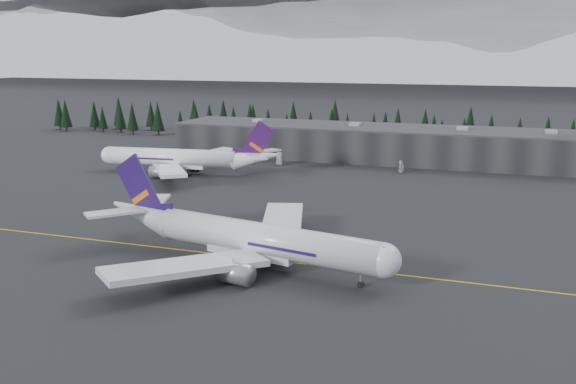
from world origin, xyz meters
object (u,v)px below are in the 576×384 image
(terminal, at_px, (380,143))
(jet_parked, at_px, (187,158))
(jet_main, at_px, (241,236))
(gse_vehicle_b, at_px, (402,171))
(gse_vehicle_a, at_px, (280,163))

(terminal, relative_size, jet_parked, 2.52)
(jet_parked, bearing_deg, terminal, -144.35)
(terminal, xyz_separation_m, jet_main, (-0.61, -130.78, -0.76))
(terminal, distance_m, jet_parked, 75.32)
(terminal, relative_size, gse_vehicle_b, 36.63)
(jet_main, relative_size, gse_vehicle_b, 15.15)
(gse_vehicle_a, bearing_deg, terminal, 46.43)
(jet_parked, distance_m, gse_vehicle_b, 72.89)
(jet_parked, xyz_separation_m, gse_vehicle_a, (23.70, 26.01, -4.59))
(jet_main, height_order, gse_vehicle_b, jet_main)
(terminal, xyz_separation_m, gse_vehicle_a, (-31.72, -24.98, -5.62))
(jet_main, height_order, gse_vehicle_a, jet_main)
(jet_main, bearing_deg, jet_parked, 135.60)
(jet_main, xyz_separation_m, gse_vehicle_a, (-31.11, 105.80, -4.86))
(gse_vehicle_a, relative_size, gse_vehicle_b, 1.12)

